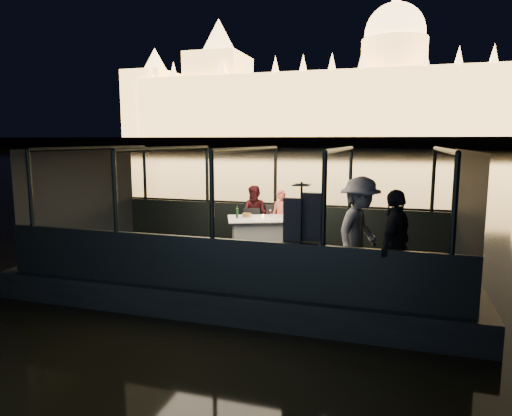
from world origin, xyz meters
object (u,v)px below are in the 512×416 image
(passenger_dark, at_px, (395,247))
(wine_bottle, at_px, (237,211))
(chair_port_right, at_px, (273,227))
(coat_stand, at_px, (301,240))
(passenger_stripe, at_px, (359,238))
(dining_table_central, at_px, (261,235))
(person_man_maroon, at_px, (255,213))
(chair_port_left, at_px, (249,227))
(person_woman_coral, at_px, (281,214))

(passenger_dark, bearing_deg, wine_bottle, -105.10)
(chair_port_right, height_order, coat_stand, coat_stand)
(passenger_stripe, height_order, passenger_dark, passenger_stripe)
(dining_table_central, bearing_deg, passenger_dark, -40.02)
(chair_port_right, height_order, person_man_maroon, person_man_maroon)
(chair_port_left, bearing_deg, dining_table_central, -47.94)
(person_woman_coral, relative_size, person_man_maroon, 0.94)
(chair_port_left, height_order, coat_stand, coat_stand)
(chair_port_right, bearing_deg, wine_bottle, -134.90)
(dining_table_central, relative_size, person_woman_coral, 1.10)
(passenger_stripe, bearing_deg, chair_port_right, 59.54)
(passenger_stripe, height_order, wine_bottle, passenger_stripe)
(dining_table_central, bearing_deg, person_man_maroon, 115.51)
(dining_table_central, xyz_separation_m, person_man_maroon, (-0.36, 0.76, 0.36))
(chair_port_right, relative_size, person_man_maroon, 0.67)
(passenger_stripe, distance_m, wine_bottle, 3.25)
(dining_table_central, relative_size, person_man_maroon, 1.03)
(person_man_maroon, height_order, passenger_stripe, passenger_stripe)
(coat_stand, height_order, person_woman_coral, coat_stand)
(coat_stand, xyz_separation_m, person_man_maroon, (-1.78, 3.28, -0.15))
(coat_stand, distance_m, passenger_dark, 1.45)
(chair_port_right, height_order, passenger_dark, passenger_dark)
(dining_table_central, height_order, passenger_dark, passenger_dark)
(person_man_maroon, bearing_deg, coat_stand, -59.78)
(chair_port_right, distance_m, passenger_dark, 4.08)
(person_man_maroon, height_order, passenger_dark, passenger_dark)
(chair_port_left, distance_m, person_woman_coral, 0.81)
(chair_port_left, xyz_separation_m, coat_stand, (1.83, -2.97, 0.45))
(passenger_stripe, bearing_deg, wine_bottle, 76.83)
(dining_table_central, relative_size, passenger_stripe, 0.77)
(dining_table_central, height_order, coat_stand, coat_stand)
(chair_port_left, xyz_separation_m, wine_bottle, (-0.09, -0.61, 0.47))
(passenger_dark, bearing_deg, passenger_stripe, -114.46)
(coat_stand, bearing_deg, person_woman_coral, 109.22)
(chair_port_left, xyz_separation_m, person_woman_coral, (0.70, 0.27, 0.30))
(person_woman_coral, relative_size, passenger_stripe, 0.70)
(dining_table_central, height_order, wine_bottle, wine_bottle)
(person_man_maroon, height_order, wine_bottle, person_man_maroon)
(passenger_dark, bearing_deg, coat_stand, -66.36)
(coat_stand, bearing_deg, passenger_dark, 5.03)
(passenger_stripe, distance_m, passenger_dark, 0.79)
(chair_port_left, xyz_separation_m, chair_port_right, (0.53, 0.16, 0.00))
(coat_stand, xyz_separation_m, passenger_dark, (1.44, 0.13, -0.05))
(coat_stand, height_order, passenger_stripe, coat_stand)
(chair_port_left, xyz_separation_m, passenger_stripe, (2.69, -2.31, 0.40))
(person_woman_coral, relative_size, passenger_dark, 0.75)
(chair_port_left, xyz_separation_m, person_man_maroon, (0.05, 0.31, 0.30))
(chair_port_right, bearing_deg, person_man_maroon, 155.72)
(dining_table_central, bearing_deg, chair_port_right, 79.35)
(coat_stand, bearing_deg, chair_port_left, 121.59)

